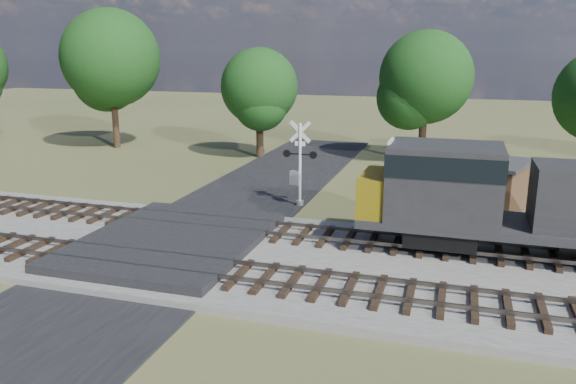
% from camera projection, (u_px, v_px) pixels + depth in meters
% --- Properties ---
extents(ground, '(160.00, 160.00, 0.00)m').
position_uv_depth(ground, '(167.00, 254.00, 23.08)').
color(ground, '#49532C').
rests_on(ground, ground).
extents(ballast_bed, '(140.00, 10.00, 0.30)m').
position_uv_depth(ballast_bed, '(416.00, 274.00, 20.65)').
color(ballast_bed, gray).
rests_on(ballast_bed, ground).
extents(road, '(7.00, 60.00, 0.08)m').
position_uv_depth(road, '(167.00, 253.00, 23.07)').
color(road, black).
rests_on(road, ground).
extents(crossing_panel, '(7.00, 9.00, 0.62)m').
position_uv_depth(crossing_panel, '(172.00, 243.00, 23.46)').
color(crossing_panel, '#262628').
rests_on(crossing_panel, ground).
extents(track_near, '(140.00, 2.60, 0.33)m').
position_uv_depth(track_near, '(216.00, 271.00, 20.23)').
color(track_near, black).
rests_on(track_near, ballast_bed).
extents(track_far, '(140.00, 2.60, 0.33)m').
position_uv_depth(track_far, '(263.00, 230.00, 24.86)').
color(track_far, black).
rests_on(track_far, ballast_bed).
extents(crossing_signal_far, '(1.86, 0.40, 4.60)m').
position_uv_depth(crossing_signal_far, '(298.00, 171.00, 29.55)').
color(crossing_signal_far, silver).
rests_on(crossing_signal_far, ground).
extents(equipment_shed, '(4.99, 4.99, 2.68)m').
position_uv_depth(equipment_shed, '(484.00, 185.00, 28.91)').
color(equipment_shed, '#4C3620').
rests_on(equipment_shed, ground).
extents(treeline, '(81.08, 9.35, 11.45)m').
position_uv_depth(treeline, '(340.00, 74.00, 40.80)').
color(treeline, black).
rests_on(treeline, ground).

